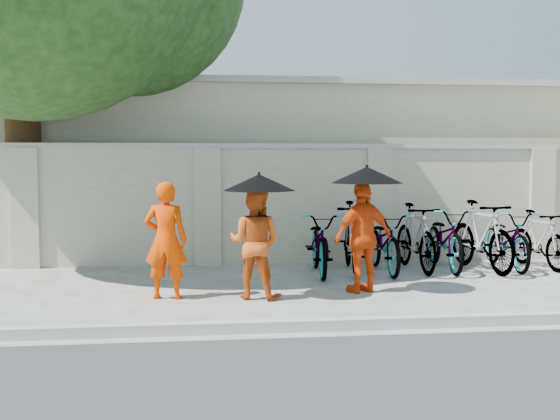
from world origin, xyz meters
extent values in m
plane|color=#ADADAC|center=(0.00, 0.00, 0.00)|extent=(80.00, 80.00, 0.00)
cube|color=#A3A39B|center=(0.00, -1.70, 0.06)|extent=(40.00, 0.16, 0.12)
cube|color=beige|center=(1.00, 3.20, 1.00)|extent=(20.00, 0.30, 2.00)
cube|color=beige|center=(2.00, 7.00, 1.60)|extent=(14.00, 6.00, 3.20)
cylinder|color=brown|center=(-4.20, 3.90, 2.20)|extent=(0.60, 0.60, 4.40)
imported|color=#F23E00|center=(-1.59, 0.22, 0.76)|extent=(0.61, 0.45, 1.53)
imported|color=#C74E15|center=(-0.45, 0.09, 0.73)|extent=(0.87, 0.79, 1.45)
cylinder|color=black|center=(-0.40, 0.01, 1.17)|extent=(0.02, 0.02, 0.69)
cone|color=black|center=(-0.40, 0.01, 1.51)|extent=(0.93, 0.93, 0.21)
imported|color=#E2430C|center=(1.05, 0.33, 0.76)|extent=(0.96, 0.68, 1.51)
cylinder|color=black|center=(1.07, 0.25, 1.23)|extent=(0.02, 0.02, 0.74)
cone|color=black|center=(1.07, 0.25, 1.60)|extent=(0.97, 0.97, 0.22)
imported|color=#989898|center=(0.74, 1.89, 0.49)|extent=(0.80, 1.92, 0.98)
imported|color=#989898|center=(1.27, 2.00, 0.57)|extent=(0.75, 1.94, 1.14)
imported|color=#989898|center=(1.80, 1.94, 0.48)|extent=(0.68, 1.85, 0.97)
imported|color=#989898|center=(2.33, 2.02, 0.55)|extent=(0.57, 1.84, 1.09)
imported|color=#989898|center=(2.86, 2.09, 0.51)|extent=(0.81, 1.98, 1.02)
imported|color=#989898|center=(3.39, 1.89, 0.57)|extent=(0.79, 1.95, 1.14)
imported|color=#989898|center=(3.92, 2.09, 0.48)|extent=(0.73, 1.87, 0.97)
imported|color=#989898|center=(4.45, 2.04, 0.48)|extent=(0.66, 1.65, 0.96)
camera|label=1|loc=(-1.21, -8.92, 1.81)|focal=45.00mm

